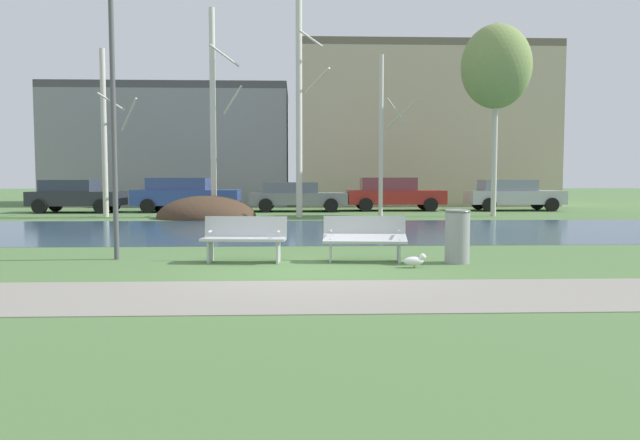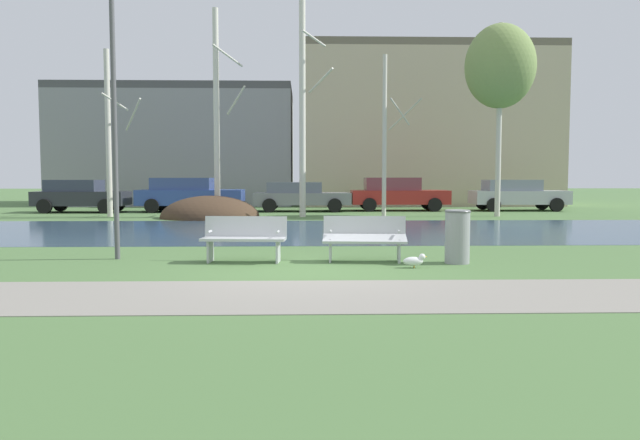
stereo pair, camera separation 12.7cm
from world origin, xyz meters
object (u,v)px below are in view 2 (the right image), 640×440
at_px(parked_hatch_third_grey, 300,196).
at_px(parked_wagon_fourth_red, 397,193).
at_px(trash_bin, 457,236).
at_px(parked_suv_fifth_silver, 517,194).
at_px(bench_left, 244,237).
at_px(parked_van_nearest_dark, 80,195).
at_px(bench_right, 365,237).
at_px(parked_sedan_second_blue, 189,194).
at_px(streetlamp, 113,70).
at_px(seagull, 414,261).

height_order(parked_hatch_third_grey, parked_wagon_fourth_red, parked_wagon_fourth_red).
height_order(trash_bin, parked_suv_fifth_silver, parked_suv_fifth_silver).
bearing_deg(trash_bin, parked_wagon_fourth_red, 84.91).
xyz_separation_m(bench_left, parked_van_nearest_dark, (-8.97, 16.38, 0.31)).
relative_size(trash_bin, parked_van_nearest_dark, 0.25).
xyz_separation_m(bench_right, parked_sedan_second_blue, (-6.42, 16.64, 0.35)).
xyz_separation_m(bench_left, bench_right, (2.32, 0.00, 0.00)).
relative_size(trash_bin, streetlamp, 0.18).
distance_m(trash_bin, parked_van_nearest_dark, 21.15).
bearing_deg(seagull, streetlamp, 166.69).
height_order(seagull, parked_van_nearest_dark, parked_van_nearest_dark).
bearing_deg(trash_bin, bench_left, 175.91).
height_order(bench_right, trash_bin, trash_bin).
xyz_separation_m(parked_sedan_second_blue, parked_suv_fifth_silver, (15.40, 0.55, -0.04)).
distance_m(trash_bin, parked_sedan_second_blue, 18.80).
height_order(bench_left, parked_van_nearest_dark, parked_van_nearest_dark).
xyz_separation_m(bench_right, streetlamp, (-4.88, 0.48, 3.24)).
bearing_deg(trash_bin, parked_sedan_second_blue, 115.71).
relative_size(trash_bin, parked_sedan_second_blue, 0.21).
bearing_deg(parked_wagon_fourth_red, parked_hatch_third_grey, -174.71).
relative_size(bench_right, parked_wagon_fourth_red, 0.36).
xyz_separation_m(bench_left, parked_suv_fifth_silver, (11.30, 17.19, 0.30)).
bearing_deg(parked_wagon_fourth_red, bench_left, -107.95).
relative_size(bench_right, streetlamp, 0.29).
bearing_deg(bench_left, parked_van_nearest_dark, 118.70).
bearing_deg(streetlamp, parked_wagon_fourth_red, 64.11).
bearing_deg(bench_right, parked_van_nearest_dark, 124.56).
distance_m(streetlamp, parked_hatch_third_grey, 17.07).
bearing_deg(bench_left, parked_sedan_second_blue, 103.86).
bearing_deg(parked_sedan_second_blue, parked_wagon_fourth_red, 4.08).
xyz_separation_m(streetlamp, parked_sedan_second_blue, (-1.54, 16.16, -2.89)).
height_order(streetlamp, parked_suv_fifth_silver, streetlamp).
height_order(bench_right, seagull, bench_right).
xyz_separation_m(seagull, parked_hatch_third_grey, (-2.13, 17.78, 0.60)).
height_order(streetlamp, parked_van_nearest_dark, streetlamp).
xyz_separation_m(streetlamp, parked_suv_fifth_silver, (13.86, 16.71, -2.94)).
relative_size(bench_left, parked_van_nearest_dark, 0.41).
xyz_separation_m(bench_left, parked_wagon_fourth_red, (5.62, 17.34, 0.35)).
distance_m(parked_van_nearest_dark, parked_suv_fifth_silver, 20.28).
bearing_deg(parked_van_nearest_dark, trash_bin, -52.02).
bearing_deg(parked_suv_fifth_silver, streetlamp, -129.67).
bearing_deg(bench_left, seagull, -15.48).
bearing_deg(bench_right, streetlamp, 174.38).
height_order(seagull, parked_wagon_fourth_red, parked_wagon_fourth_red).
bearing_deg(bench_left, parked_hatch_third_grey, 86.61).
bearing_deg(parked_suv_fifth_silver, parked_sedan_second_blue, -177.96).
relative_size(bench_left, streetlamp, 0.29).
distance_m(bench_right, parked_hatch_third_grey, 16.96).
distance_m(trash_bin, parked_wagon_fourth_red, 17.70).
relative_size(trash_bin, parked_suv_fifth_silver, 0.23).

